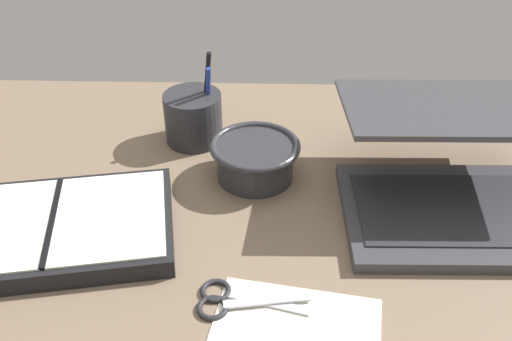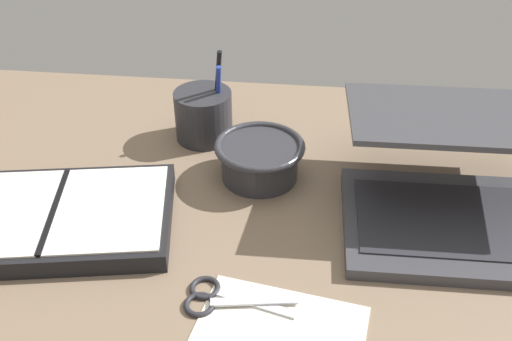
{
  "view_description": "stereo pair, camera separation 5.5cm",
  "coord_description": "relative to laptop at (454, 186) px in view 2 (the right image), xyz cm",
  "views": [
    {
      "loc": [
        0.61,
        -56.59,
        55.16
      ],
      "look_at": [
        -1.31,
        8.84,
        9.0
      ],
      "focal_mm": 40.0,
      "sensor_mm": 36.0,
      "label": 1
    },
    {
      "loc": [
        6.13,
        -56.19,
        55.16
      ],
      "look_at": [
        -1.31,
        8.84,
        9.0
      ],
      "focal_mm": 40.0,
      "sensor_mm": 36.0,
      "label": 2
    }
  ],
  "objects": [
    {
      "name": "laptop",
      "position": [
        0.0,
        0.0,
        0.0
      ],
      "size": [
        30.97,
        32.71,
        14.75
      ],
      "rotation": [
        0.0,
        0.0,
        0.02
      ],
      "color": "#38383D",
      "rests_on": "desk_top"
    },
    {
      "name": "pen_cup",
      "position": [
        -39.1,
        17.18,
        -0.77
      ],
      "size": [
        9.89,
        9.89,
        16.43
      ],
      "color": "#28282D",
      "rests_on": "desk_top"
    },
    {
      "name": "scissors",
      "position": [
        -30.73,
        -19.98,
        -4.85
      ],
      "size": [
        13.83,
        6.64,
        0.8
      ],
      "rotation": [
        0.0,
        0.0,
        -0.05
      ],
      "color": "#B7B7BC",
      "rests_on": "desk_top"
    },
    {
      "name": "desk_top",
      "position": [
        -26.54,
        -10.82,
        -6.19
      ],
      "size": [
        140.0,
        100.0,
        2.0
      ],
      "primitive_type": "cube",
      "color": "#75604C",
      "rests_on": "ground"
    },
    {
      "name": "bowl",
      "position": [
        -28.23,
        6.35,
        -1.71
      ],
      "size": [
        14.12,
        14.12,
        6.3
      ],
      "color": "#2D2D33",
      "rests_on": "desk_top"
    },
    {
      "name": "planner",
      "position": [
        -55.38,
        -8.89,
        -3.66
      ],
      "size": [
        35.34,
        26.25,
        3.25
      ],
      "rotation": [
        0.0,
        0.0,
        0.18
      ],
      "color": "black",
      "rests_on": "desk_top"
    }
  ]
}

